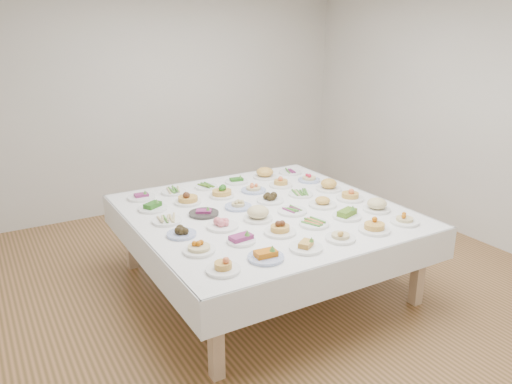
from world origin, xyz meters
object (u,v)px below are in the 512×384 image
display_table (264,217)px  dish_0 (223,264)px  dish_18 (167,219)px  dish_35 (290,172)px

display_table → dish_0: bearing=-134.4°
display_table → dish_18: 0.89m
display_table → dish_35: size_ratio=9.37×
display_table → dish_35: 1.23m
display_table → dish_18: size_ratio=9.35×
display_table → dish_18: dish_18 is taller
dish_0 → dish_18: bearing=90.5°
dish_0 → dish_35: size_ratio=0.95×
display_table → dish_18: bearing=169.1°
dish_0 → dish_18: size_ratio=0.95×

